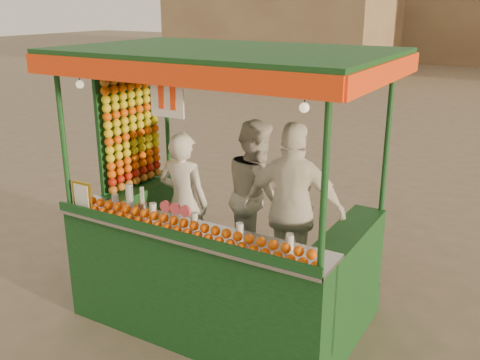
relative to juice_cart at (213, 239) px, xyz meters
The scene contains 6 objects.
ground 0.92m from the juice_cart, 114.10° to the right, with size 90.00×90.00×0.00m, color brown.
building_left 21.99m from the juice_cart, 114.34° to the left, with size 10.00×6.00×6.00m, color #9D8359.
juice_cart is the anchor object (origin of this frame).
vendor_left 0.63m from the juice_cart, 155.91° to the left, with size 0.62×0.44×1.61m.
vendor_middle 0.82m from the juice_cart, 82.99° to the left, with size 1.03×1.06×1.72m.
vendor_right 0.89m from the juice_cart, 30.54° to the left, with size 1.13×0.62×1.83m.
Camera 1 is at (2.85, -4.21, 3.26)m, focal length 40.21 mm.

